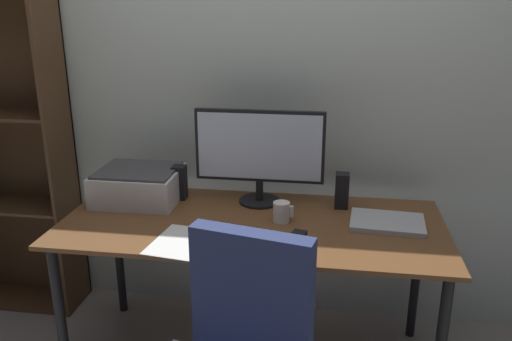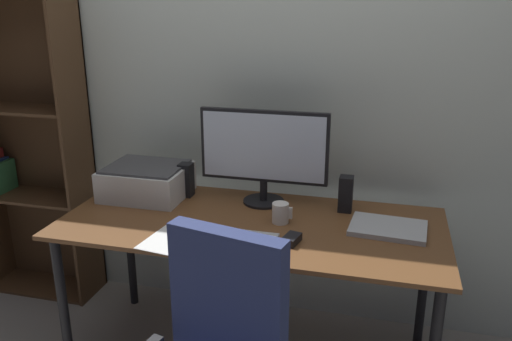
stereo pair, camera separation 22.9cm
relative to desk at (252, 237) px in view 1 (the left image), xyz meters
The scene contains 12 objects.
back_wall 0.84m from the desk, 90.00° to the left, with size 6.40×0.10×2.60m, color beige.
desk is the anchor object (origin of this frame).
monitor 0.41m from the desk, 90.35° to the left, with size 0.62×0.20×0.46m.
keyboard 0.20m from the desk, 85.78° to the right, with size 0.29×0.11×0.02m, color #B7BABC.
mouse 0.29m from the desk, 37.86° to the right, with size 0.06×0.10×0.03m, color black.
coffee_mug 0.18m from the desk, ahead, with size 0.09×0.07×0.09m.
laptop 0.61m from the desk, ahead, with size 0.32×0.23×0.02m, color #B7BABC.
speaker_left 0.49m from the desk, 150.18° to the left, with size 0.06×0.07×0.17m, color black.
speaker_right 0.49m from the desk, 30.00° to the left, with size 0.06×0.07×0.17m, color black.
printer 0.64m from the desk, 163.17° to the left, with size 0.40×0.34×0.16m.
paper_sheet 0.37m from the desk, 136.80° to the right, with size 0.21×0.30×0.00m, color white.
bookshelf 1.48m from the desk, 165.10° to the left, with size 0.67×0.28×1.71m.
Camera 1 is at (0.33, -2.11, 1.69)m, focal length 36.46 mm.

